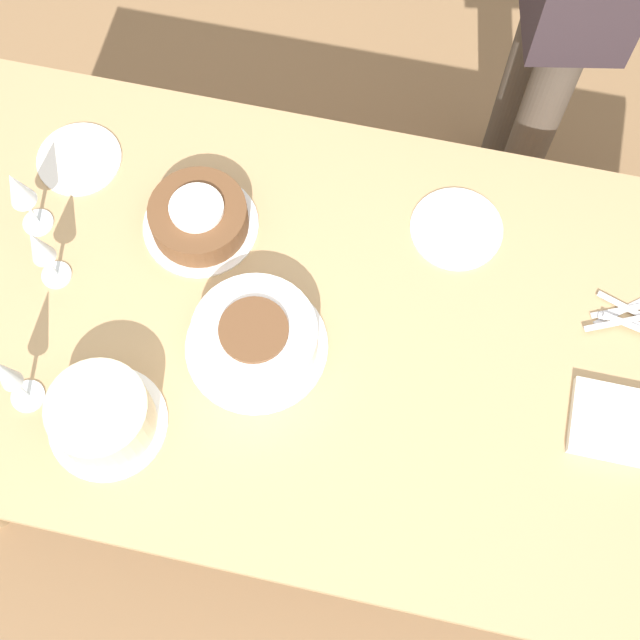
{
  "coord_description": "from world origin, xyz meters",
  "views": [
    {
      "loc": [
        -0.14,
        0.64,
        2.44
      ],
      "look_at": [
        0.0,
        0.0,
        0.82
      ],
      "focal_mm": 50.0,
      "sensor_mm": 36.0,
      "label": 1
    }
  ],
  "objects": [
    {
      "name": "ground_plane",
      "position": [
        0.0,
        0.0,
        0.0
      ],
      "size": [
        12.0,
        12.0,
        0.0
      ],
      "primitive_type": "plane",
      "color": "#8E6B47"
    },
    {
      "name": "dining_table",
      "position": [
        0.0,
        0.0,
        0.67
      ],
      "size": [
        1.75,
        0.99,
        0.77
      ],
      "color": "tan",
      "rests_on": "ground_plane"
    },
    {
      "name": "cake_center_white",
      "position": [
        0.12,
        0.06,
        0.81
      ],
      "size": [
        0.29,
        0.29,
        0.1
      ],
      "color": "white",
      "rests_on": "dining_table"
    },
    {
      "name": "cake_front_chocolate",
      "position": [
        0.3,
        -0.18,
        0.81
      ],
      "size": [
        0.24,
        0.24,
        0.08
      ],
      "color": "white",
      "rests_on": "dining_table"
    },
    {
      "name": "cake_back_decorated",
      "position": [
        0.36,
        0.28,
        0.83
      ],
      "size": [
        0.23,
        0.23,
        0.11
      ],
      "color": "white",
      "rests_on": "dining_table"
    },
    {
      "name": "wine_glass_near",
      "position": [
        0.53,
        0.26,
        0.91
      ],
      "size": [
        0.07,
        0.07,
        0.21
      ],
      "color": "silver",
      "rests_on": "dining_table"
    },
    {
      "name": "wine_glass_far",
      "position": [
        0.56,
        0.0,
        0.9
      ],
      "size": [
        0.06,
        0.06,
        0.19
      ],
      "color": "silver",
      "rests_on": "dining_table"
    },
    {
      "name": "wine_glass_extra",
      "position": [
        0.63,
        -0.11,
        0.91
      ],
      "size": [
        0.06,
        0.06,
        0.19
      ],
      "color": "silver",
      "rests_on": "dining_table"
    },
    {
      "name": "dessert_plate_left",
      "position": [
        -0.23,
        -0.28,
        0.77
      ],
      "size": [
        0.2,
        0.2,
        0.01
      ],
      "color": "white",
      "rests_on": "dining_table"
    },
    {
      "name": "dessert_plate_right",
      "position": [
        0.6,
        -0.28,
        0.77
      ],
      "size": [
        0.19,
        0.19,
        0.01
      ],
      "color": "white",
      "rests_on": "dining_table"
    },
    {
      "name": "fork_pile",
      "position": [
        -0.61,
        -0.16,
        0.78
      ],
      "size": [
        0.2,
        0.14,
        0.02
      ],
      "color": "silver",
      "rests_on": "dining_table"
    },
    {
      "name": "napkin_stack",
      "position": [
        -0.58,
        0.07,
        0.78
      ],
      "size": [
        0.15,
        0.15,
        0.02
      ],
      "color": "silver",
      "rests_on": "dining_table"
    }
  ]
}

